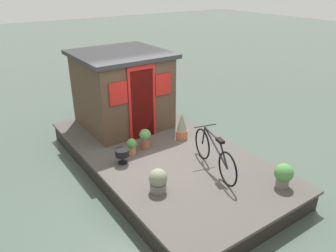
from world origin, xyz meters
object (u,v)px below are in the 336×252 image
at_px(charcoal_grill, 122,153).
at_px(houseboat_cabin, 122,89).
at_px(potted_plant_succulent, 284,175).
at_px(potted_plant_thyme, 158,180).
at_px(bicycle, 214,154).
at_px(potted_plant_basil, 182,127).
at_px(potted_plant_ivy, 145,138).
at_px(potted_plant_mint, 132,146).

bearing_deg(charcoal_grill, houseboat_cabin, -28.90).
height_order(potted_plant_succulent, potted_plant_thyme, potted_plant_succulent).
bearing_deg(potted_plant_succulent, potted_plant_thyme, 58.72).
distance_m(potted_plant_thyme, charcoal_grill, 1.26).
bearing_deg(bicycle, potted_plant_basil, -12.78).
height_order(bicycle, potted_plant_thyme, bicycle).
xyz_separation_m(potted_plant_thyme, potted_plant_ivy, (1.58, -0.68, 0.03)).
height_order(potted_plant_mint, potted_plant_ivy, potted_plant_ivy).
distance_m(potted_plant_succulent, potted_plant_mint, 3.21).
xyz_separation_m(potted_plant_ivy, charcoal_grill, (-0.31, 0.76, -0.03)).
distance_m(potted_plant_basil, charcoal_grill, 1.76).
height_order(potted_plant_ivy, charcoal_grill, potted_plant_ivy).
relative_size(potted_plant_mint, charcoal_grill, 1.17).
height_order(potted_plant_succulent, potted_plant_ivy, potted_plant_succulent).
height_order(bicycle, potted_plant_ivy, bicycle).
xyz_separation_m(bicycle, potted_plant_succulent, (-1.17, -0.68, -0.12)).
bearing_deg(bicycle, potted_plant_thyme, 87.96).
xyz_separation_m(potted_plant_ivy, potted_plant_basil, (-0.08, -0.99, 0.05)).
relative_size(potted_plant_mint, potted_plant_ivy, 0.81).
bearing_deg(potted_plant_ivy, potted_plant_succulent, -154.69).
height_order(potted_plant_ivy, potted_plant_basil, potted_plant_basil).
bearing_deg(potted_plant_basil, charcoal_grill, 97.70).
height_order(houseboat_cabin, potted_plant_succulent, houseboat_cabin).
bearing_deg(potted_plant_ivy, charcoal_grill, 112.56).
xyz_separation_m(potted_plant_succulent, potted_plant_mint, (2.71, 1.72, -0.05)).
bearing_deg(bicycle, houseboat_cabin, 7.22).
bearing_deg(bicycle, charcoal_grill, 46.83).
xyz_separation_m(potted_plant_succulent, charcoal_grill, (2.48, 2.08, -0.03)).
bearing_deg(potted_plant_mint, bicycle, -146.18).
bearing_deg(potted_plant_succulent, bicycle, 30.32).
height_order(houseboat_cabin, potted_plant_basil, houseboat_cabin).
bearing_deg(potted_plant_ivy, houseboat_cabin, -9.18).
distance_m(potted_plant_succulent, charcoal_grill, 3.23).
relative_size(houseboat_cabin, potted_plant_mint, 5.87).
distance_m(bicycle, charcoal_grill, 1.92).
bearing_deg(charcoal_grill, potted_plant_ivy, -67.44).
xyz_separation_m(potted_plant_succulent, potted_plant_basil, (2.71, 0.33, 0.05)).
relative_size(houseboat_cabin, bicycle, 1.29).
height_order(potted_plant_succulent, potted_plant_mint, potted_plant_succulent).
bearing_deg(potted_plant_ivy, potted_plant_thyme, 156.71).
height_order(houseboat_cabin, bicycle, houseboat_cabin).
relative_size(bicycle, potted_plant_ivy, 3.68).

